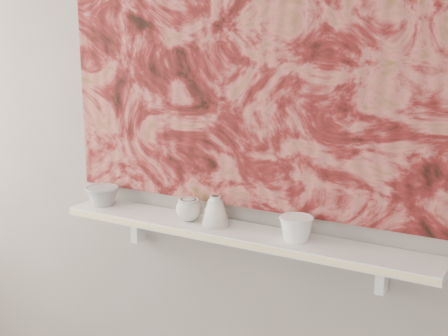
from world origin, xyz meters
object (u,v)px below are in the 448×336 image
Objects in this scene: painting at (252,51)px; bowl_white at (296,228)px; bell_vessel at (215,211)px; bowl_grey at (102,195)px; shelf at (239,234)px; cup_cream at (189,209)px.

painting is 13.11× the size of bowl_white.
bowl_grey is at bearing 180.00° from bell_vessel.
bowl_white is (0.21, 0.00, 0.06)m from shelf.
shelf is 14.88× the size of cup_cream.
bowl_white is at bearing 0.00° from cup_cream.
painting reaches higher than bowl_white.
cup_cream reaches higher than bowl_white.
bowl_grey is 1.42× the size of cup_cream.
bell_vessel is 0.31m from bowl_white.
shelf is 0.93× the size of painting.
cup_cream is 0.11m from bell_vessel.
shelf is 12.81× the size of bell_vessel.
bell_vessel is at bearing 180.00° from shelf.
bowl_white is at bearing 0.00° from shelf.
painting is (0.00, 0.08, 0.62)m from shelf.
cup_cream is 0.42m from bowl_white.
shelf is at bearing 0.00° from bell_vessel.
bowl_grey is 0.82m from bowl_white.
shelf is 0.63m from painting.
painting is 0.57m from bell_vessel.
cup_cream reaches higher than shelf.
bowl_white is (0.21, -0.08, -0.57)m from painting.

